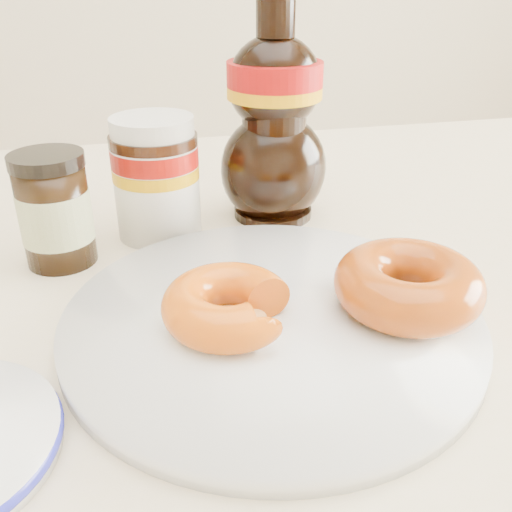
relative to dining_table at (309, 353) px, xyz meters
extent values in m
cube|color=beige|center=(0.00, 0.00, 0.06)|extent=(1.40, 0.90, 0.04)
cylinder|color=white|center=(-0.05, -0.07, 0.09)|extent=(0.30, 0.30, 0.02)
torus|color=white|center=(-0.05, -0.07, 0.09)|extent=(0.30, 0.30, 0.01)
torus|color=#C84B0B|center=(-0.09, -0.08, 0.11)|extent=(0.10, 0.10, 0.03)
torus|color=#9F3A0A|center=(0.04, -0.09, 0.12)|extent=(0.11, 0.11, 0.04)
cylinder|color=white|center=(-0.12, 0.12, 0.13)|extent=(0.08, 0.08, 0.10)
cylinder|color=#830A04|center=(-0.12, 0.12, 0.16)|extent=(0.08, 0.08, 0.02)
cylinder|color=#D89905|center=(-0.12, 0.12, 0.15)|extent=(0.08, 0.08, 0.01)
cylinder|color=black|center=(-0.12, 0.12, 0.18)|extent=(0.08, 0.08, 0.01)
cylinder|color=white|center=(-0.12, 0.12, 0.19)|extent=(0.08, 0.08, 0.02)
cylinder|color=black|center=(-0.21, 0.08, 0.13)|extent=(0.06, 0.06, 0.09)
cylinder|color=beige|center=(-0.21, 0.08, 0.13)|extent=(0.06, 0.06, 0.05)
cylinder|color=black|center=(-0.21, 0.08, 0.18)|extent=(0.06, 0.06, 0.01)
camera|label=1|loc=(-0.15, -0.41, 0.33)|focal=40.00mm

